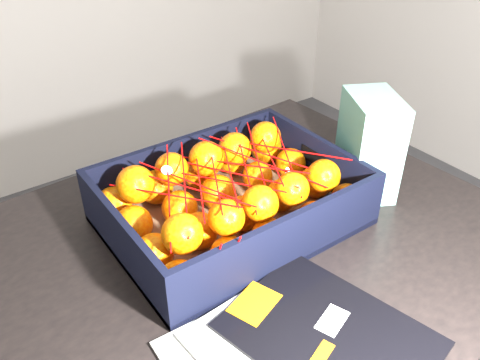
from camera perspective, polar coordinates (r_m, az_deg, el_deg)
table at (r=0.93m, az=-4.72°, el=-14.23°), size 1.24×0.87×0.75m
magazine_stack at (r=0.73m, az=6.62°, el=-19.50°), size 0.36×0.32×0.02m
produce_crate at (r=0.94m, az=-1.07°, el=-3.15°), size 0.45×0.33×0.11m
clementine_heap at (r=0.92m, az=-1.58°, el=-1.70°), size 0.43×0.32×0.12m
mesh_net at (r=0.88m, az=-1.12°, el=0.68°), size 0.38×0.29×0.10m
retail_carton at (r=1.02m, az=14.57°, el=3.87°), size 0.14×0.16×0.20m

